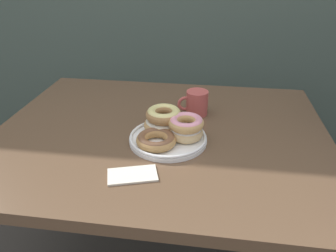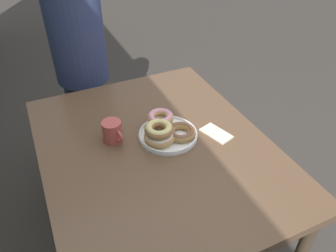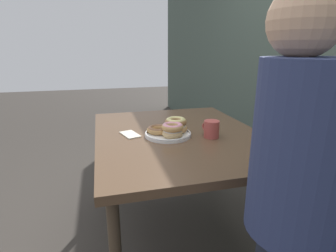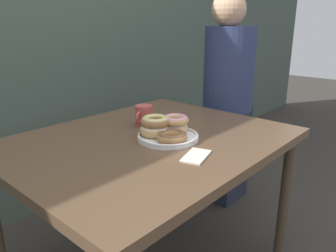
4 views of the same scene
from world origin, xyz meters
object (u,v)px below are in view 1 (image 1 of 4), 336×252
donut_plate (169,129)px  dining_table (161,146)px  napkin (132,175)px  coffee_mug (196,103)px

donut_plate → dining_table: bearing=122.7°
dining_table → napkin: 0.30m
dining_table → coffee_mug: (0.12, 0.16, 0.12)m
dining_table → napkin: (-0.04, -0.29, 0.07)m
donut_plate → coffee_mug: (0.08, 0.22, 0.01)m
donut_plate → coffee_mug: same height
coffee_mug → napkin: size_ratio=0.75×
dining_table → donut_plate: size_ratio=4.17×
dining_table → donut_plate: bearing=-57.3°
dining_table → napkin: size_ratio=7.52×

